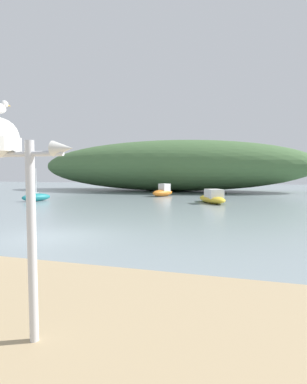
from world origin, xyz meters
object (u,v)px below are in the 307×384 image
Objects in this scene: mast_structure at (6,154)px; motorboat_off_point at (212,198)px; motorboat_mid_channel at (163,192)px; sailboat_west_reach at (36,197)px.

mast_structure is 0.70× the size of motorboat_off_point.
sailboat_west_reach reaches higher than motorboat_mid_channel.
motorboat_off_point is (0.87, 21.64, -2.29)m from mast_structure.
motorboat_mid_channel reaches higher than motorboat_off_point.
sailboat_west_reach is at bearing -137.74° from motorboat_mid_channel.
motorboat_off_point is 15.29m from sailboat_west_reach.
motorboat_mid_channel is (-5.71, 5.93, 0.06)m from motorboat_off_point.
mast_structure is 0.98× the size of motorboat_mid_channel.
sailboat_west_reach is (-15.07, -2.58, -0.08)m from motorboat_off_point.
sailboat_west_reach reaches higher than motorboat_off_point.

